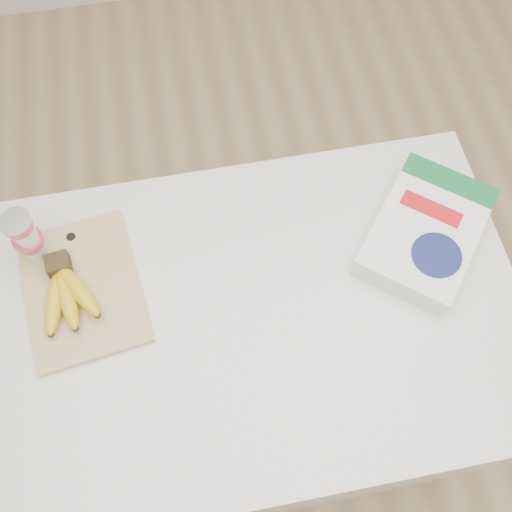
{
  "coord_description": "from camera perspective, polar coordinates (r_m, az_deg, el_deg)",
  "views": [
    {
      "loc": [
        -0.08,
        -0.4,
        1.96
      ],
      "look_at": [
        0.01,
        0.11,
        0.88
      ],
      "focal_mm": 40.0,
      "sensor_mm": 36.0,
      "label": 1
    }
  ],
  "objects": [
    {
      "name": "room",
      "position": [
        0.74,
        0.56,
        8.16
      ],
      "size": [
        4.0,
        4.0,
        4.0
      ],
      "color": "tan",
      "rests_on": "ground"
    },
    {
      "name": "table",
      "position": [
        1.6,
        0.26,
        -10.73
      ],
      "size": [
        1.12,
        0.74,
        0.84
      ],
      "primitive_type": "cube",
      "color": "white",
      "rests_on": "ground"
    },
    {
      "name": "cutting_board",
      "position": [
        1.26,
        -16.94,
        -3.11
      ],
      "size": [
        0.28,
        0.35,
        0.02
      ],
      "primitive_type": "cube",
      "rotation": [
        0.0,
        0.0,
        0.13
      ],
      "color": "tan",
      "rests_on": "table"
    },
    {
      "name": "bananas",
      "position": [
        1.23,
        -18.49,
        -3.46
      ],
      "size": [
        0.13,
        0.18,
        0.06
      ],
      "color": "#382816",
      "rests_on": "cutting_board"
    },
    {
      "name": "yogurt_stack",
      "position": [
        1.25,
        -21.97,
        1.77
      ],
      "size": [
        0.07,
        0.07,
        0.15
      ],
      "color": "white",
      "rests_on": "cutting_board"
    },
    {
      "name": "cereal_box",
      "position": [
        1.29,
        16.59,
        2.33
      ],
      "size": [
        0.36,
        0.37,
        0.07
      ],
      "rotation": [
        0.0,
        0.0,
        -0.68
      ],
      "color": "white",
      "rests_on": "table"
    }
  ]
}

